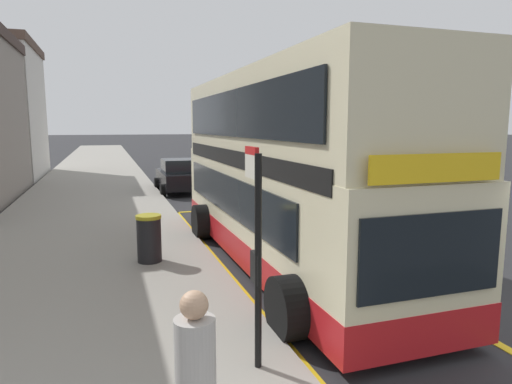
{
  "coord_description": "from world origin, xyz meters",
  "views": [
    {
      "loc": [
        -6.35,
        -4.7,
        3.24
      ],
      "look_at": [
        -2.49,
        6.81,
        1.43
      ],
      "focal_mm": 31.45,
      "sensor_mm": 36.0,
      "label": 1
    }
  ],
  "objects_px": {
    "bus_stop_sign": "(256,241)",
    "parked_car_silver_ahead": "(263,165)",
    "litter_bin": "(149,238)",
    "parked_car_black_far": "(179,176)",
    "double_decker_bus": "(283,177)"
  },
  "relations": [
    {
      "from": "bus_stop_sign",
      "to": "parked_car_silver_ahead",
      "type": "distance_m",
      "value": 22.19
    },
    {
      "from": "bus_stop_sign",
      "to": "parked_car_silver_ahead",
      "type": "xyz_separation_m",
      "value": [
        7.47,
        20.87,
        -0.99
      ]
    },
    {
      "from": "parked_car_black_far",
      "to": "litter_bin",
      "type": "xyz_separation_m",
      "value": [
        -2.48,
        -11.58,
        -0.11
      ]
    },
    {
      "from": "parked_car_silver_ahead",
      "to": "parked_car_black_far",
      "type": "bearing_deg",
      "value": 37.51
    },
    {
      "from": "double_decker_bus",
      "to": "bus_stop_sign",
      "type": "distance_m",
      "value": 4.9
    },
    {
      "from": "bus_stop_sign",
      "to": "litter_bin",
      "type": "bearing_deg",
      "value": 100.18
    },
    {
      "from": "bus_stop_sign",
      "to": "double_decker_bus",
      "type": "bearing_deg",
      "value": 64.09
    },
    {
      "from": "parked_car_silver_ahead",
      "to": "litter_bin",
      "type": "distance_m",
      "value": 17.93
    },
    {
      "from": "double_decker_bus",
      "to": "litter_bin",
      "type": "distance_m",
      "value": 3.39
    },
    {
      "from": "double_decker_bus",
      "to": "litter_bin",
      "type": "relative_size",
      "value": 9.37
    },
    {
      "from": "parked_car_black_far",
      "to": "parked_car_silver_ahead",
      "type": "distance_m",
      "value": 7.27
    },
    {
      "from": "double_decker_bus",
      "to": "parked_car_silver_ahead",
      "type": "relative_size",
      "value": 2.43
    },
    {
      "from": "litter_bin",
      "to": "parked_car_silver_ahead",
      "type": "bearing_deg",
      "value": 62.14
    },
    {
      "from": "parked_car_black_far",
      "to": "litter_bin",
      "type": "height_order",
      "value": "parked_car_black_far"
    },
    {
      "from": "bus_stop_sign",
      "to": "litter_bin",
      "type": "distance_m",
      "value": 5.22
    }
  ]
}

